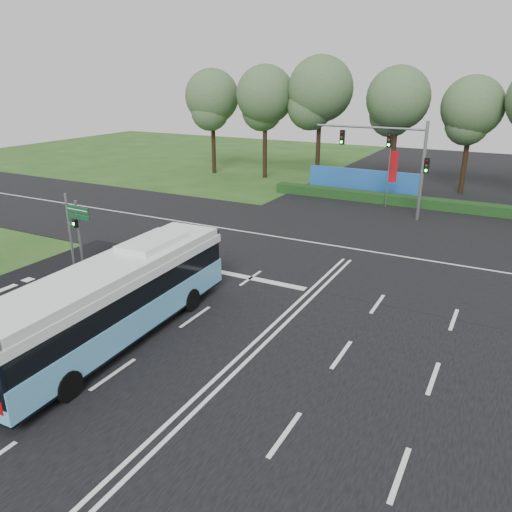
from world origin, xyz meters
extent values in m
plane|color=#224A18|center=(0.00, 0.00, 0.00)|extent=(120.00, 120.00, 0.00)
cube|color=black|center=(0.00, 0.00, 0.02)|extent=(20.00, 120.00, 0.04)
cube|color=black|center=(0.00, 12.00, 0.03)|extent=(120.00, 14.00, 0.05)
cube|color=gray|center=(-10.10, -3.00, 0.06)|extent=(0.25, 18.00, 0.12)
cube|color=#5EADDB|center=(-4.87, -2.95, 1.07)|extent=(3.03, 12.14, 1.10)
cube|color=black|center=(-4.87, -2.95, 0.57)|extent=(3.00, 12.08, 0.30)
cube|color=black|center=(-4.87, -2.95, 2.08)|extent=(2.92, 11.96, 0.95)
cube|color=white|center=(-4.87, -2.95, 2.68)|extent=(3.03, 12.14, 0.35)
cube|color=white|center=(-4.87, -2.95, 3.03)|extent=(2.96, 11.66, 0.35)
cube|color=white|center=(-4.98, -0.45, 3.33)|extent=(1.73, 3.08, 0.25)
cylinder|color=black|center=(-6.19, 0.40, 0.52)|extent=(0.33, 1.05, 1.04)
cylinder|color=black|center=(-3.85, 0.51, 0.52)|extent=(0.33, 1.05, 1.04)
cylinder|color=black|center=(-5.88, -6.82, 0.52)|extent=(0.33, 1.05, 1.04)
cylinder|color=black|center=(-3.53, -6.71, 0.52)|extent=(0.33, 1.05, 1.04)
cylinder|color=gray|center=(-12.11, 2.08, 1.87)|extent=(0.15, 0.15, 3.75)
cube|color=black|center=(-12.11, 1.90, 2.57)|extent=(0.35, 0.29, 0.43)
sphere|color=#19F233|center=(-12.11, 1.80, 2.57)|extent=(0.15, 0.15, 0.15)
cylinder|color=gray|center=(-12.11, 1.49, 2.13)|extent=(0.13, 0.13, 4.26)
cube|color=#0C4420|center=(-11.31, 1.45, 3.51)|extent=(1.60, 0.15, 0.32)
cube|color=#0C4420|center=(-11.31, 1.45, 3.14)|extent=(1.60, 0.15, 0.23)
cube|color=white|center=(-11.31, 1.41, 3.51)|extent=(1.49, 0.10, 0.04)
cylinder|color=gray|center=(-1.02, 23.31, 2.29)|extent=(0.07, 0.07, 4.57)
cube|color=maroon|center=(-0.70, 23.38, 3.25)|extent=(0.60, 0.17, 2.44)
cylinder|color=gray|center=(2.00, 20.50, 3.50)|extent=(0.24, 0.24, 7.00)
cylinder|color=gray|center=(-2.00, 20.50, 6.40)|extent=(8.00, 0.16, 0.16)
cube|color=black|center=(-0.50, 20.50, 5.60)|extent=(0.32, 0.28, 1.05)
cube|color=black|center=(-4.00, 20.50, 5.60)|extent=(0.32, 0.28, 1.05)
cube|color=black|center=(2.25, 20.50, 4.00)|extent=(0.32, 0.28, 1.05)
cube|color=#153814|center=(0.00, 24.50, 0.40)|extent=(22.00, 1.20, 0.80)
cube|color=#205AAE|center=(-4.00, 27.00, 1.10)|extent=(10.00, 0.30, 2.20)
cylinder|color=black|center=(-21.28, 29.65, 3.77)|extent=(0.44, 0.44, 7.54)
sphere|color=#3A5632|center=(-21.28, 29.65, 7.94)|extent=(5.56, 5.56, 5.56)
cylinder|color=black|center=(-15.27, 29.92, 3.89)|extent=(0.44, 0.44, 7.77)
sphere|color=#3A5632|center=(-15.27, 29.92, 8.18)|extent=(5.73, 5.73, 5.73)
cylinder|color=black|center=(-9.75, 30.53, 4.16)|extent=(0.44, 0.44, 8.32)
sphere|color=#3A5632|center=(-9.75, 30.53, 8.76)|extent=(6.13, 6.13, 6.13)
cylinder|color=black|center=(-2.52, 30.95, 3.82)|extent=(0.44, 0.44, 7.64)
sphere|color=#3A5632|center=(-2.52, 30.95, 8.05)|extent=(5.63, 5.63, 5.63)
cylinder|color=black|center=(3.61, 31.53, 3.54)|extent=(0.44, 0.44, 7.08)
sphere|color=#3A5632|center=(3.61, 31.53, 7.45)|extent=(5.22, 5.22, 5.22)
camera|label=1|loc=(8.14, -15.85, 9.80)|focal=35.00mm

